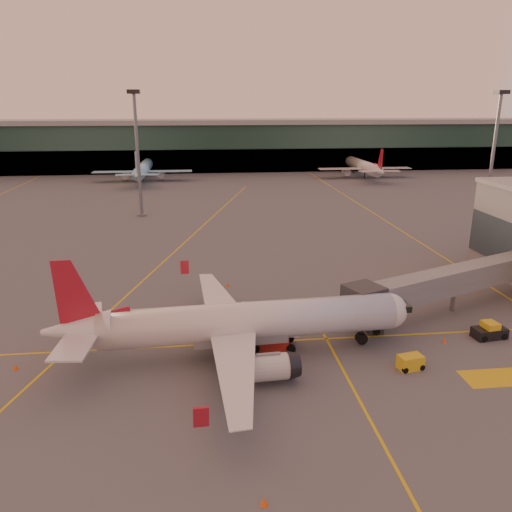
{
  "coord_description": "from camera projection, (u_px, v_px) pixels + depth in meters",
  "views": [
    {
      "loc": [
        -7.1,
        -40.01,
        22.93
      ],
      "look_at": [
        -0.76,
        18.2,
        5.0
      ],
      "focal_mm": 35.0,
      "sensor_mm": 36.0,
      "label": 1
    }
  ],
  "objects": [
    {
      "name": "gpu_cart",
      "position": [
        410.0,
        362.0,
        44.84
      ],
      "size": [
        2.43,
        1.74,
        1.3
      ],
      "rotation": [
        0.0,
        0.0,
        0.2
      ],
      "color": "gold",
      "rests_on": "ground"
    },
    {
      "name": "pushback_tug",
      "position": [
        490.0,
        331.0,
        50.81
      ],
      "size": [
        3.5,
        2.19,
        1.7
      ],
      "rotation": [
        0.0,
        0.0,
        0.13
      ],
      "color": "black",
      "rests_on": "ground"
    },
    {
      "name": "cone_tail",
      "position": [
        16.0,
        367.0,
        44.78
      ],
      "size": [
        0.44,
        0.44,
        0.56
      ],
      "color": "#F5550C",
      "rests_on": "ground"
    },
    {
      "name": "catering_truck",
      "position": [
        271.0,
        324.0,
        48.32
      ],
      "size": [
        5.79,
        3.11,
        4.3
      ],
      "rotation": [
        0.0,
        0.0,
        -0.12
      ],
      "color": "red",
      "rests_on": "ground"
    },
    {
      "name": "cone_nose",
      "position": [
        445.0,
        341.0,
        49.82
      ],
      "size": [
        0.4,
        0.4,
        0.51
      ],
      "color": "#F5550C",
      "rests_on": "ground"
    },
    {
      "name": "distant_aircraft_row",
      "position": [
        48.0,
        182.0,
        152.08
      ],
      "size": [
        225.0,
        34.0,
        13.0
      ],
      "color": "#94D9F7",
      "rests_on": "ground"
    },
    {
      "name": "ground",
      "position": [
        286.0,
        366.0,
        45.48
      ],
      "size": [
        600.0,
        600.0,
        0.0
      ],
      "primitive_type": "plane",
      "color": "#4C4F54",
      "rests_on": "ground"
    },
    {
      "name": "mast_east_near",
      "position": [
        495.0,
        143.0,
        105.75
      ],
      "size": [
        2.4,
        2.4,
        25.6
      ],
      "color": "slate",
      "rests_on": "ground"
    },
    {
      "name": "jet_bridge",
      "position": [
        463.0,
        279.0,
        57.29
      ],
      "size": [
        29.58,
        14.85,
        5.34
      ],
      "color": "slate",
      "rests_on": "ground"
    },
    {
      "name": "main_airplane",
      "position": [
        238.0,
        323.0,
        46.38
      ],
      "size": [
        34.18,
        30.79,
        10.31
      ],
      "rotation": [
        0.0,
        0.0,
        0.06
      ],
      "color": "silver",
      "rests_on": "ground"
    },
    {
      "name": "cone_wing_left",
      "position": [
        228.0,
        285.0,
        65.03
      ],
      "size": [
        0.47,
        0.47,
        0.59
      ],
      "color": "#F5550C",
      "rests_on": "ground"
    },
    {
      "name": "taxi_markings",
      "position": [
        202.0,
        241.0,
        87.01
      ],
      "size": [
        100.12,
        173.0,
        0.01
      ],
      "color": "gold",
      "rests_on": "ground"
    },
    {
      "name": "cone_wing_right",
      "position": [
        264.0,
        502.0,
        29.64
      ],
      "size": [
        0.44,
        0.44,
        0.56
      ],
      "color": "#F5550C",
      "rests_on": "ground"
    },
    {
      "name": "terminal",
      "position": [
        221.0,
        145.0,
        177.69
      ],
      "size": [
        400.0,
        20.0,
        17.6
      ],
      "color": "#19382D",
      "rests_on": "ground"
    },
    {
      "name": "cone_fwd",
      "position": [
        409.0,
        365.0,
        45.29
      ],
      "size": [
        0.37,
        0.37,
        0.48
      ],
      "color": "#F5550C",
      "rests_on": "ground"
    },
    {
      "name": "mast_west_near",
      "position": [
        137.0,
        145.0,
        101.79
      ],
      "size": [
        2.4,
        2.4,
        25.6
      ],
      "color": "slate",
      "rests_on": "ground"
    }
  ]
}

